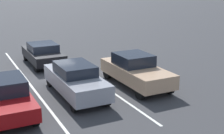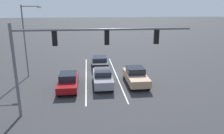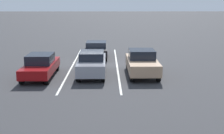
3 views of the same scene
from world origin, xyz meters
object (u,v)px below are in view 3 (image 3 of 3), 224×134
object	(u,v)px
car_gray_midlane_front	(92,63)
car_maroon_rightlane_front	(41,65)
car_tan_leftlane_front	(142,62)
car_black_midlane_second	(96,49)

from	to	relation	value
car_gray_midlane_front	car_maroon_rightlane_front	bearing A→B (deg)	9.59
car_maroon_rightlane_front	car_gray_midlane_front	size ratio (longest dim) A/B	1.00
car_tan_leftlane_front	car_maroon_rightlane_front	distance (m)	6.49
car_tan_leftlane_front	car_maroon_rightlane_front	size ratio (longest dim) A/B	0.98
car_gray_midlane_front	car_black_midlane_second	world-z (taller)	car_gray_midlane_front
car_tan_leftlane_front	car_black_midlane_second	distance (m)	6.96
car_tan_leftlane_front	car_gray_midlane_front	world-z (taller)	car_tan_leftlane_front
car_tan_leftlane_front	car_maroon_rightlane_front	xyz separation A→B (m)	(6.47, 0.51, -0.07)
car_tan_leftlane_front	car_black_midlane_second	world-z (taller)	car_tan_leftlane_front
car_tan_leftlane_front	car_maroon_rightlane_front	world-z (taller)	car_tan_leftlane_front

